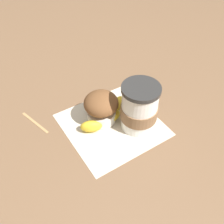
{
  "coord_description": "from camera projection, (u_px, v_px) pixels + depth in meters",
  "views": [
    {
      "loc": [
        0.26,
        0.4,
        0.52
      ],
      "look_at": [
        0.0,
        0.0,
        0.05
      ],
      "focal_mm": 42.0,
      "sensor_mm": 36.0,
      "label": 1
    }
  ],
  "objects": [
    {
      "name": "coffee_cup",
      "position": [
        139.0,
        108.0,
        0.66
      ],
      "size": [
        0.1,
        0.1,
        0.13
      ],
      "color": "white",
      "rests_on": "paper_napkin"
    },
    {
      "name": "ground_plane",
      "position": [
        112.0,
        125.0,
        0.71
      ],
      "size": [
        3.0,
        3.0,
        0.0
      ],
      "primitive_type": "plane",
      "color": "brown"
    },
    {
      "name": "paper_napkin",
      "position": [
        112.0,
        125.0,
        0.71
      ],
      "size": [
        0.24,
        0.24,
        0.0
      ],
      "primitive_type": "cube",
      "rotation": [
        0.0,
        0.0,
        0.01
      ],
      "color": "beige",
      "rests_on": "ground_plane"
    },
    {
      "name": "wooden_stirrer",
      "position": [
        35.0,
        122.0,
        0.71
      ],
      "size": [
        0.04,
        0.11,
        0.0
      ],
      "primitive_type": "cube",
      "rotation": [
        0.0,
        0.0,
        4.99
      ],
      "color": "tan",
      "rests_on": "ground_plane"
    },
    {
      "name": "muffin",
      "position": [
        101.0,
        107.0,
        0.69
      ],
      "size": [
        0.09,
        0.09,
        0.09
      ],
      "color": "white",
      "rests_on": "paper_napkin"
    },
    {
      "name": "banana",
      "position": [
        107.0,
        116.0,
        0.71
      ],
      "size": [
        0.17,
        0.09,
        0.03
      ],
      "color": "gold",
      "rests_on": "paper_napkin"
    }
  ]
}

